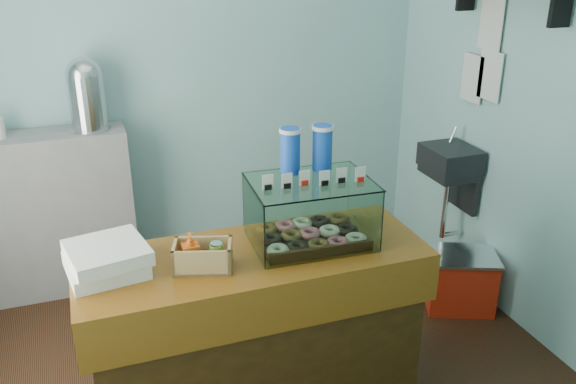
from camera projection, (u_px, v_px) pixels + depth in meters
name	position (u px, v px, depth m)	size (l,w,h in m)	color
ground	(244.00, 377.00, 3.35)	(3.50, 3.50, 0.00)	black
room_shell	(238.00, 66.00, 2.70)	(3.54, 3.04, 2.82)	#81B8BD
counter	(256.00, 334.00, 2.95)	(1.60, 0.60, 0.90)	#41270C
back_shelf	(55.00, 214.00, 4.00)	(1.00, 0.32, 1.10)	gray
display_case	(309.00, 206.00, 2.86)	(0.58, 0.44, 0.52)	black
condiment_crate	(201.00, 256.00, 2.63)	(0.28, 0.22, 0.17)	tan
pastry_boxes	(107.00, 259.00, 2.60)	(0.38, 0.37, 0.13)	white
coffee_urn	(86.00, 92.00, 3.78)	(0.25, 0.25, 0.46)	silver
red_cooler	(460.00, 280.00, 3.92)	(0.52, 0.47, 0.38)	red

